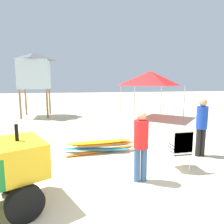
# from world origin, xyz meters

# --- Properties ---
(ground) EXTENTS (80.00, 80.00, 0.00)m
(ground) POSITION_xyz_m (0.00, 0.00, 0.00)
(ground) COLOR beige
(stacked_plastic_chairs) EXTENTS (0.48, 0.48, 1.11)m
(stacked_plastic_chairs) POSITION_xyz_m (1.59, 1.49, 0.65)
(stacked_plastic_chairs) COLOR white
(stacked_plastic_chairs) RESTS_ON ground
(surfboard_pile) EXTENTS (2.44, 0.82, 0.40)m
(surfboard_pile) POSITION_xyz_m (-0.20, 3.19, 0.20)
(surfboard_pile) COLOR orange
(surfboard_pile) RESTS_ON ground
(lifeguard_near_left) EXTENTS (0.32, 0.32, 1.61)m
(lifeguard_near_left) POSITION_xyz_m (0.41, 1.16, 0.92)
(lifeguard_near_left) COLOR #33598C
(lifeguard_near_left) RESTS_ON ground
(lifeguard_near_center) EXTENTS (0.32, 0.32, 1.75)m
(lifeguard_near_center) POSITION_xyz_m (2.72, 2.27, 1.01)
(lifeguard_near_center) COLOR black
(lifeguard_near_center) RESTS_ON ground
(popup_canopy) EXTENTS (2.99, 2.99, 2.90)m
(popup_canopy) POSITION_xyz_m (3.70, 8.68, 2.45)
(popup_canopy) COLOR #B2B2B7
(popup_canopy) RESTS_ON ground
(lifeguard_tower) EXTENTS (1.98, 1.98, 4.06)m
(lifeguard_tower) POSITION_xyz_m (-3.31, 10.74, 2.94)
(lifeguard_tower) COLOR olive
(lifeguard_tower) RESTS_ON ground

